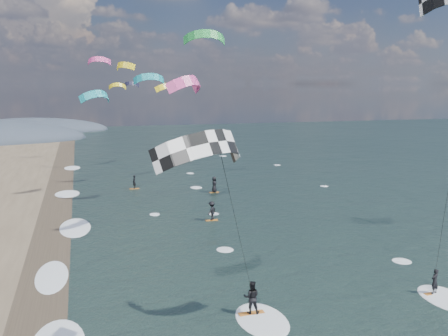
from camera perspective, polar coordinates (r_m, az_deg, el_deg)
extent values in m
cube|color=#382D23|center=(29.72, -20.40, -15.08)|extent=(3.00, 240.00, 0.00)
ellipsoid|color=#3D4756|center=(138.13, -21.42, 3.90)|extent=(40.00, 18.00, 7.00)
cube|color=#BF6B21|center=(32.40, 22.85, -13.09)|extent=(1.20, 0.36, 0.05)
imported|color=black|center=(32.13, 22.94, -11.83)|extent=(0.62, 0.50, 1.48)
ellipsoid|color=white|center=(32.04, 24.20, -13.50)|extent=(2.60, 4.20, 0.12)
cube|color=#BF6B21|center=(27.71, 3.15, -16.25)|extent=(1.41, 0.43, 0.06)
imported|color=black|center=(27.32, 3.17, -14.51)|extent=(1.03, 0.90, 1.78)
ellipsoid|color=white|center=(27.15, 4.35, -16.92)|extent=(2.60, 4.20, 0.12)
cylinder|color=black|center=(22.49, 1.59, -7.08)|extent=(0.02, 0.02, 11.15)
cube|color=#BF6B21|center=(45.02, -1.40, -5.98)|extent=(1.10, 0.35, 0.05)
imported|color=black|center=(44.79, -1.41, -4.90)|extent=(1.23, 1.22, 1.71)
cube|color=#BF6B21|center=(56.41, -1.13, -2.78)|extent=(1.10, 0.35, 0.05)
imported|color=black|center=(56.22, -1.13, -1.88)|extent=(0.58, 0.88, 1.76)
cube|color=#BF6B21|center=(59.25, -10.20, -2.33)|extent=(1.10, 0.35, 0.05)
imported|color=black|center=(59.09, -10.23, -1.57)|extent=(0.47, 0.63, 1.56)
ellipsoid|color=white|center=(34.26, -17.78, -11.58)|extent=(2.40, 5.40, 0.11)
ellipsoid|color=white|center=(44.71, -17.45, -6.57)|extent=(2.40, 5.40, 0.11)
ellipsoid|color=white|center=(58.31, -17.21, -2.83)|extent=(2.40, 5.40, 0.11)
ellipsoid|color=white|center=(76.00, -17.03, 0.00)|extent=(2.40, 5.40, 0.11)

